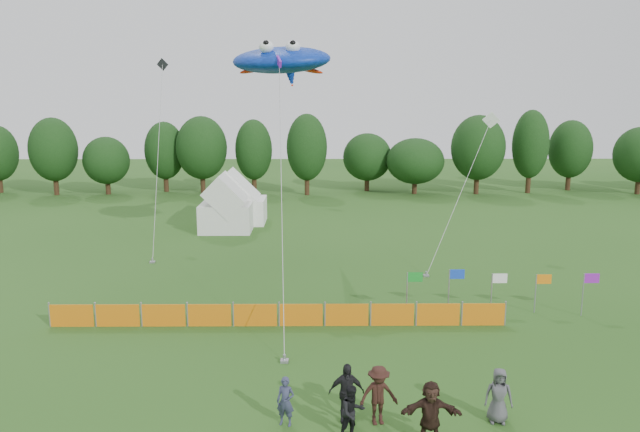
{
  "coord_description": "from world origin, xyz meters",
  "views": [
    {
      "loc": [
        -0.21,
        -18.4,
        9.95
      ],
      "look_at": [
        0.0,
        6.0,
        5.2
      ],
      "focal_mm": 35.0,
      "sensor_mm": 36.0,
      "label": 1
    }
  ],
  "objects_px": {
    "tent_right": "(237,203)",
    "spectator_d": "(346,392)",
    "spectator_f": "(431,412)",
    "barrier_fence": "(278,315)",
    "spectator_a": "(286,401)",
    "spectator_b": "(352,412)",
    "spectator_e": "(499,395)",
    "tent_left": "(227,208)",
    "spectator_c": "(378,395)",
    "stingray_kite": "(282,61)"
  },
  "relations": [
    {
      "from": "spectator_d",
      "to": "spectator_a",
      "type": "bearing_deg",
      "value": -176.02
    },
    {
      "from": "spectator_f",
      "to": "spectator_c",
      "type": "bearing_deg",
      "value": 144.58
    },
    {
      "from": "barrier_fence",
      "to": "tent_right",
      "type": "bearing_deg",
      "value": 101.3
    },
    {
      "from": "spectator_f",
      "to": "stingray_kite",
      "type": "xyz_separation_m",
      "value": [
        -5.19,
        20.05,
        10.91
      ]
    },
    {
      "from": "barrier_fence",
      "to": "spectator_c",
      "type": "height_order",
      "value": "spectator_c"
    },
    {
      "from": "spectator_d",
      "to": "spectator_e",
      "type": "bearing_deg",
      "value": -4.3
    },
    {
      "from": "spectator_b",
      "to": "spectator_d",
      "type": "relative_size",
      "value": 0.88
    },
    {
      "from": "spectator_a",
      "to": "spectator_d",
      "type": "relative_size",
      "value": 0.82
    },
    {
      "from": "spectator_b",
      "to": "spectator_e",
      "type": "distance_m",
      "value": 4.64
    },
    {
      "from": "spectator_a",
      "to": "stingray_kite",
      "type": "distance_m",
      "value": 22.04
    },
    {
      "from": "spectator_c",
      "to": "spectator_d",
      "type": "relative_size",
      "value": 1.0
    },
    {
      "from": "spectator_e",
      "to": "spectator_f",
      "type": "distance_m",
      "value": 2.58
    },
    {
      "from": "spectator_b",
      "to": "barrier_fence",
      "type": "bearing_deg",
      "value": 80.76
    },
    {
      "from": "spectator_b",
      "to": "spectator_e",
      "type": "height_order",
      "value": "spectator_e"
    },
    {
      "from": "spectator_c",
      "to": "tent_right",
      "type": "bearing_deg",
      "value": 93.61
    },
    {
      "from": "tent_right",
      "to": "stingray_kite",
      "type": "distance_m",
      "value": 16.25
    },
    {
      "from": "tent_right",
      "to": "spectator_f",
      "type": "height_order",
      "value": "tent_right"
    },
    {
      "from": "tent_left",
      "to": "spectator_f",
      "type": "bearing_deg",
      "value": -71.19
    },
    {
      "from": "spectator_b",
      "to": "spectator_d",
      "type": "xyz_separation_m",
      "value": [
        -0.13,
        1.01,
        0.11
      ]
    },
    {
      "from": "spectator_a",
      "to": "spectator_b",
      "type": "xyz_separation_m",
      "value": [
        1.99,
        -0.78,
        0.05
      ]
    },
    {
      "from": "spectator_d",
      "to": "stingray_kite",
      "type": "distance_m",
      "value": 21.91
    },
    {
      "from": "spectator_a",
      "to": "spectator_b",
      "type": "height_order",
      "value": "spectator_b"
    },
    {
      "from": "tent_right",
      "to": "spectator_a",
      "type": "relative_size",
      "value": 2.92
    },
    {
      "from": "barrier_fence",
      "to": "stingray_kite",
      "type": "relative_size",
      "value": 0.91
    },
    {
      "from": "spectator_a",
      "to": "spectator_f",
      "type": "bearing_deg",
      "value": 2.35
    },
    {
      "from": "spectator_d",
      "to": "tent_right",
      "type": "bearing_deg",
      "value": 99.94
    },
    {
      "from": "stingray_kite",
      "to": "spectator_c",
      "type": "bearing_deg",
      "value": -78.7
    },
    {
      "from": "spectator_d",
      "to": "spectator_f",
      "type": "height_order",
      "value": "spectator_f"
    },
    {
      "from": "barrier_fence",
      "to": "tent_left",
      "type": "bearing_deg",
      "value": 104.1
    },
    {
      "from": "tent_left",
      "to": "barrier_fence",
      "type": "distance_m",
      "value": 20.33
    },
    {
      "from": "spectator_a",
      "to": "spectator_c",
      "type": "relative_size",
      "value": 0.82
    },
    {
      "from": "tent_right",
      "to": "barrier_fence",
      "type": "distance_m",
      "value": 23.04
    },
    {
      "from": "tent_left",
      "to": "spectator_d",
      "type": "xyz_separation_m",
      "value": [
        7.52,
        -27.79,
        -0.76
      ]
    },
    {
      "from": "spectator_d",
      "to": "stingray_kite",
      "type": "relative_size",
      "value": 0.09
    },
    {
      "from": "tent_left",
      "to": "barrier_fence",
      "type": "bearing_deg",
      "value": -75.9
    },
    {
      "from": "stingray_kite",
      "to": "spectator_e",
      "type": "bearing_deg",
      "value": -68.35
    },
    {
      "from": "tent_right",
      "to": "spectator_e",
      "type": "height_order",
      "value": "tent_right"
    },
    {
      "from": "spectator_c",
      "to": "spectator_d",
      "type": "xyz_separation_m",
      "value": [
        -0.97,
        0.18,
        0.0
      ]
    },
    {
      "from": "spectator_a",
      "to": "spectator_b",
      "type": "distance_m",
      "value": 2.14
    },
    {
      "from": "spectator_a",
      "to": "spectator_c",
      "type": "xyz_separation_m",
      "value": [
        2.84,
        0.05,
        0.17
      ]
    },
    {
      "from": "barrier_fence",
      "to": "spectator_e",
      "type": "bearing_deg",
      "value": -48.52
    },
    {
      "from": "spectator_c",
      "to": "spectator_e",
      "type": "height_order",
      "value": "spectator_c"
    },
    {
      "from": "tent_left",
      "to": "spectator_e",
      "type": "distance_m",
      "value": 30.45
    },
    {
      "from": "spectator_a",
      "to": "spectator_f",
      "type": "xyz_separation_m",
      "value": [
        4.24,
        -1.02,
        0.17
      ]
    },
    {
      "from": "spectator_e",
      "to": "spectator_f",
      "type": "height_order",
      "value": "spectator_f"
    },
    {
      "from": "tent_right",
      "to": "spectator_d",
      "type": "height_order",
      "value": "tent_right"
    },
    {
      "from": "spectator_b",
      "to": "tent_left",
      "type": "bearing_deg",
      "value": 79.11
    },
    {
      "from": "tent_right",
      "to": "spectator_b",
      "type": "bearing_deg",
      "value": -77.17
    },
    {
      "from": "tent_right",
      "to": "spectator_a",
      "type": "height_order",
      "value": "tent_right"
    },
    {
      "from": "spectator_d",
      "to": "barrier_fence",
      "type": "bearing_deg",
      "value": 104.57
    }
  ]
}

